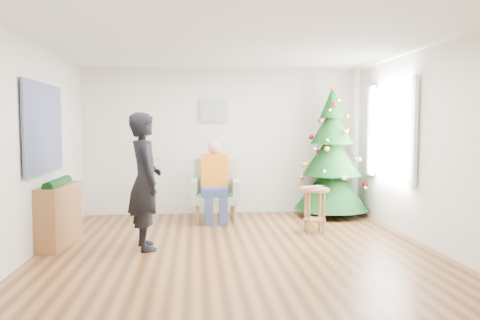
{
  "coord_description": "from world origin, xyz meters",
  "views": [
    {
      "loc": [
        -0.53,
        -5.92,
        1.57
      ],
      "look_at": [
        0.1,
        0.6,
        1.1
      ],
      "focal_mm": 35.0,
      "sensor_mm": 36.0,
      "label": 1
    }
  ],
  "objects": [
    {
      "name": "floor",
      "position": [
        0.0,
        0.0,
        0.0
      ],
      "size": [
        5.0,
        5.0,
        0.0
      ],
      "primitive_type": "plane",
      "color": "brown",
      "rests_on": "ground"
    },
    {
      "name": "ceiling",
      "position": [
        0.0,
        0.0,
        2.6
      ],
      "size": [
        5.0,
        5.0,
        0.0
      ],
      "primitive_type": "plane",
      "rotation": [
        3.14,
        0.0,
        0.0
      ],
      "color": "white",
      "rests_on": "wall_back"
    },
    {
      "name": "wall_back",
      "position": [
        0.0,
        2.5,
        1.3
      ],
      "size": [
        5.0,
        0.0,
        5.0
      ],
      "primitive_type": "plane",
      "rotation": [
        1.57,
        0.0,
        0.0
      ],
      "color": "silver",
      "rests_on": "floor"
    },
    {
      "name": "wall_front",
      "position": [
        0.0,
        -2.5,
        1.3
      ],
      "size": [
        5.0,
        0.0,
        5.0
      ],
      "primitive_type": "plane",
      "rotation": [
        -1.57,
        0.0,
        0.0
      ],
      "color": "silver",
      "rests_on": "floor"
    },
    {
      "name": "wall_left",
      "position": [
        -2.5,
        0.0,
        1.3
      ],
      "size": [
        0.0,
        5.0,
        5.0
      ],
      "primitive_type": "plane",
      "rotation": [
        1.57,
        0.0,
        1.57
      ],
      "color": "silver",
      "rests_on": "floor"
    },
    {
      "name": "wall_right",
      "position": [
        2.5,
        0.0,
        1.3
      ],
      "size": [
        0.0,
        5.0,
        5.0
      ],
      "primitive_type": "plane",
      "rotation": [
        1.57,
        0.0,
        -1.57
      ],
      "color": "silver",
      "rests_on": "floor"
    },
    {
      "name": "window_panel",
      "position": [
        2.47,
        1.0,
        1.5
      ],
      "size": [
        0.04,
        1.3,
        1.4
      ],
      "primitive_type": "cube",
      "color": "white",
      "rests_on": "wall_right"
    },
    {
      "name": "curtains",
      "position": [
        2.44,
        1.0,
        1.5
      ],
      "size": [
        0.05,
        1.75,
        1.5
      ],
      "color": "white",
      "rests_on": "wall_right"
    },
    {
      "name": "christmas_tree",
      "position": [
        1.85,
        2.04,
        1.05
      ],
      "size": [
        1.29,
        1.29,
        2.34
      ],
      "rotation": [
        0.0,
        0.0,
        -0.32
      ],
      "color": "#3F2816",
      "rests_on": "floor"
    },
    {
      "name": "stool",
      "position": [
        1.23,
        0.79,
        0.34
      ],
      "size": [
        0.44,
        0.44,
        0.66
      ],
      "rotation": [
        0.0,
        0.0,
        0.16
      ],
      "color": "brown",
      "rests_on": "floor"
    },
    {
      "name": "laptop",
      "position": [
        1.23,
        0.79,
        0.67
      ],
      "size": [
        0.43,
        0.38,
        0.03
      ],
      "primitive_type": "imported",
      "rotation": [
        0.0,
        0.0,
        0.51
      ],
      "color": "silver",
      "rests_on": "stool"
    },
    {
      "name": "armchair",
      "position": [
        -0.2,
        1.79,
        0.38
      ],
      "size": [
        0.84,
        0.78,
        1.02
      ],
      "rotation": [
        0.0,
        0.0,
        -0.08
      ],
      "color": "gray",
      "rests_on": "floor"
    },
    {
      "name": "seated_person",
      "position": [
        -0.2,
        1.73,
        0.69
      ],
      "size": [
        0.46,
        0.65,
        1.34
      ],
      "rotation": [
        0.0,
        0.0,
        -0.08
      ],
      "color": "navy",
      "rests_on": "armchair"
    },
    {
      "name": "standing_man",
      "position": [
        -1.17,
        0.09,
        0.87
      ],
      "size": [
        0.58,
        0.73,
        1.75
      ],
      "primitive_type": "imported",
      "rotation": [
        0.0,
        0.0,
        1.85
      ],
      "color": "black",
      "rests_on": "floor"
    },
    {
      "name": "game_controller",
      "position": [
        -0.98,
        0.06,
        1.17
      ],
      "size": [
        0.07,
        0.13,
        0.04
      ],
      "primitive_type": "cube",
      "rotation": [
        0.0,
        0.0,
        0.28
      ],
      "color": "white",
      "rests_on": "standing_man"
    },
    {
      "name": "console",
      "position": [
        -2.33,
        0.38,
        0.4
      ],
      "size": [
        0.39,
        1.02,
        0.8
      ],
      "primitive_type": "cube",
      "rotation": [
        0.0,
        0.0,
        -0.09
      ],
      "color": "brown",
      "rests_on": "floor"
    },
    {
      "name": "garland",
      "position": [
        -2.33,
        0.38,
        0.82
      ],
      "size": [
        0.14,
        0.9,
        0.14
      ],
      "primitive_type": "cylinder",
      "rotation": [
        1.57,
        0.0,
        0.0
      ],
      "color": "black",
      "rests_on": "console"
    },
    {
      "name": "tapestry",
      "position": [
        -2.46,
        0.3,
        1.55
      ],
      "size": [
        0.03,
        1.5,
        1.15
      ],
      "primitive_type": "cube",
      "color": "black",
      "rests_on": "wall_left"
    },
    {
      "name": "framed_picture",
      "position": [
        -0.2,
        2.46,
        1.85
      ],
      "size": [
        0.52,
        0.05,
        0.42
      ],
      "color": "tan",
      "rests_on": "wall_back"
    }
  ]
}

